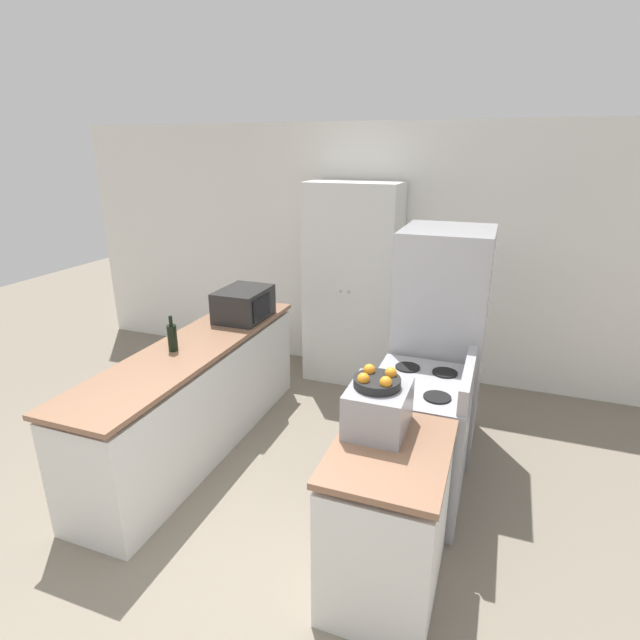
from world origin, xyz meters
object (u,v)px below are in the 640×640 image
at_px(wine_bottle, 172,337).
at_px(refrigerator, 440,341).
at_px(microwave, 244,304).
at_px(toaster_oven, 378,408).
at_px(pantry_cabinet, 353,285).
at_px(stove, 417,440).
at_px(fruit_bowl, 377,381).

bearing_deg(wine_bottle, refrigerator, 26.20).
height_order(microwave, toaster_oven, microwave).
bearing_deg(wine_bottle, pantry_cabinet, 65.38).
height_order(pantry_cabinet, stove, pantry_cabinet).
xyz_separation_m(microwave, fruit_bowl, (1.57, -1.39, 0.15)).
bearing_deg(toaster_oven, refrigerator, 84.27).
distance_m(stove, toaster_oven, 0.88).
distance_m(pantry_cabinet, stove, 2.09).
xyz_separation_m(wine_bottle, fruit_bowl, (1.71, -0.54, 0.18)).
bearing_deg(wine_bottle, fruit_bowl, -17.54).
bearing_deg(pantry_cabinet, fruit_bowl, -70.39).
distance_m(pantry_cabinet, microwave, 1.24).
bearing_deg(microwave, fruit_bowl, -41.66).
relative_size(toaster_oven, fruit_bowl, 1.52).
distance_m(wine_bottle, fruit_bowl, 1.80).
height_order(refrigerator, wine_bottle, refrigerator).
distance_m(pantry_cabinet, wine_bottle, 2.05).
distance_m(refrigerator, fruit_bowl, 1.50).
relative_size(refrigerator, fruit_bowl, 7.07).
distance_m(stove, microwave, 1.95).
bearing_deg(refrigerator, pantry_cabinet, 137.04).
bearing_deg(stove, toaster_oven, -101.57).
height_order(refrigerator, fruit_bowl, refrigerator).
bearing_deg(pantry_cabinet, refrigerator, -42.96).
distance_m(toaster_oven, fruit_bowl, 0.16).
relative_size(wine_bottle, fruit_bowl, 1.09).
distance_m(pantry_cabinet, toaster_oven, 2.56).
xyz_separation_m(stove, toaster_oven, (-0.13, -0.66, 0.57)).
relative_size(refrigerator, microwave, 3.46).
bearing_deg(fruit_bowl, pantry_cabinet, 109.61).
bearing_deg(wine_bottle, toaster_oven, -17.46).
xyz_separation_m(pantry_cabinet, refrigerator, (1.01, -0.94, -0.13)).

